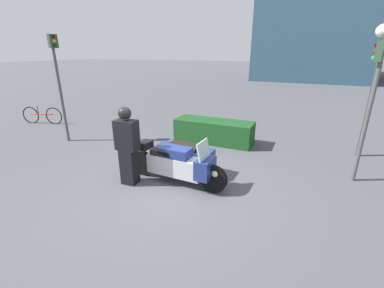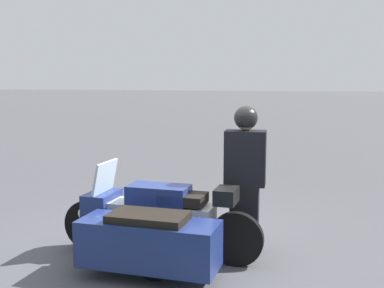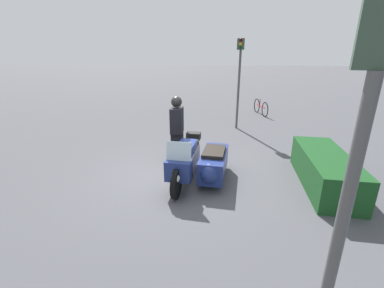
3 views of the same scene
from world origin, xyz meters
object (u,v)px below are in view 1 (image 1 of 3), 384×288
object	(u,v)px
twin_lamp_post	(381,55)
traffic_light_far	(58,74)
hedge_bush_curbside	(214,131)
officer_rider	(128,144)
police_motorcycle	(184,160)
traffic_light_near	(371,94)
bicycle_parked	(42,115)

from	to	relation	value
twin_lamp_post	traffic_light_far	xyz separation A→B (m)	(-9.04, -2.56, -0.60)
hedge_bush_curbside	officer_rider	bearing A→B (deg)	-102.34
police_motorcycle	traffic_light_near	size ratio (longest dim) A/B	0.81
officer_rider	twin_lamp_post	distance (m)	6.92
officer_rider	hedge_bush_curbside	size ratio (longest dim) A/B	0.69
hedge_bush_curbside	traffic_light_near	world-z (taller)	traffic_light_near
hedge_bush_curbside	bicycle_parked	xyz separation A→B (m)	(-7.55, -0.80, -0.02)
officer_rider	bicycle_parked	bearing A→B (deg)	-115.96
traffic_light_near	traffic_light_far	bearing A→B (deg)	21.61
police_motorcycle	traffic_light_near	bearing A→B (deg)	24.51
police_motorcycle	twin_lamp_post	distance (m)	5.87
twin_lamp_post	officer_rider	bearing A→B (deg)	-141.10
police_motorcycle	traffic_light_far	world-z (taller)	traffic_light_far
traffic_light_near	twin_lamp_post	bearing A→B (deg)	-84.00
twin_lamp_post	bicycle_parked	world-z (taller)	twin_lamp_post
traffic_light_far	bicycle_parked	bearing A→B (deg)	166.23
police_motorcycle	officer_rider	bearing A→B (deg)	-140.29
traffic_light_far	traffic_light_near	bearing A→B (deg)	13.46
officer_rider	traffic_light_far	world-z (taller)	traffic_light_far
officer_rider	hedge_bush_curbside	distance (m)	3.75
traffic_light_near	bicycle_parked	distance (m)	11.71
traffic_light_near	hedge_bush_curbside	bearing A→B (deg)	-0.80
hedge_bush_curbside	twin_lamp_post	distance (m)	5.07
police_motorcycle	officer_rider	xyz separation A→B (m)	(-1.03, -0.79, 0.51)
twin_lamp_post	traffic_light_near	world-z (taller)	twin_lamp_post
traffic_light_near	bicycle_parked	xyz separation A→B (m)	(-11.57, 0.49, -1.74)
traffic_light_near	bicycle_parked	world-z (taller)	traffic_light_near
traffic_light_far	bicycle_parked	world-z (taller)	traffic_light_far
police_motorcycle	officer_rider	size ratio (longest dim) A/B	1.39
hedge_bush_curbside	traffic_light_near	size ratio (longest dim) A/B	0.84
traffic_light_near	officer_rider	bearing A→B (deg)	42.73
police_motorcycle	bicycle_parked	xyz separation A→B (m)	(-7.78, 2.04, -0.11)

